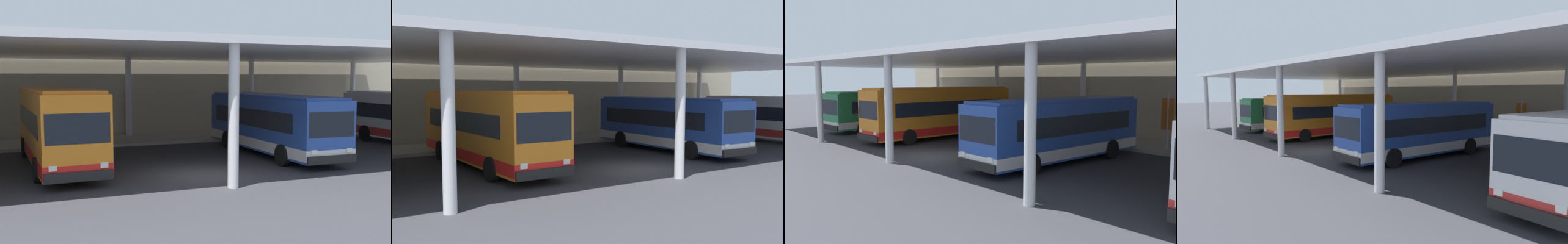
% 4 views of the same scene
% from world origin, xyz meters
% --- Properties ---
extents(ground_plane, '(200.00, 200.00, 0.00)m').
position_xyz_m(ground_plane, '(0.00, 0.00, 0.00)').
color(ground_plane, '#333338').
extents(platform_kerb, '(42.00, 4.50, 0.18)m').
position_xyz_m(platform_kerb, '(0.00, 11.75, 0.09)').
color(platform_kerb, '#A39E93').
rests_on(platform_kerb, ground).
extents(station_building_facade, '(48.00, 1.60, 7.13)m').
position_xyz_m(station_building_facade, '(0.00, 15.00, 3.56)').
color(station_building_facade, '#C1B293').
rests_on(station_building_facade, ground).
extents(canopy_shelter, '(40.00, 17.00, 5.55)m').
position_xyz_m(canopy_shelter, '(0.00, 5.50, 5.29)').
color(canopy_shelter, silver).
rests_on(canopy_shelter, ground).
extents(bus_nearest_bay, '(3.32, 10.69, 3.17)m').
position_xyz_m(bus_nearest_bay, '(-12.64, 4.53, 1.66)').
color(bus_nearest_bay, '#28844C').
rests_on(bus_nearest_bay, ground).
extents(bus_second_bay, '(2.98, 11.41, 3.57)m').
position_xyz_m(bus_second_bay, '(-5.53, 4.59, 1.84)').
color(bus_second_bay, orange).
rests_on(bus_second_bay, ground).
extents(bus_middle_bay, '(2.85, 10.57, 3.17)m').
position_xyz_m(bus_middle_bay, '(5.33, 3.87, 1.66)').
color(bus_middle_bay, '#284CA8').
rests_on(bus_middle_bay, ground).
extents(bench_waiting, '(1.80, 0.45, 0.92)m').
position_xyz_m(bench_waiting, '(-5.56, 11.82, 0.66)').
color(bench_waiting, '#383D47').
rests_on(bench_waiting, platform_kerb).
extents(trash_bin, '(0.52, 0.52, 0.98)m').
position_xyz_m(trash_bin, '(-9.41, 12.11, 0.68)').
color(trash_bin, '#33383D').
rests_on(trash_bin, platform_kerb).
extents(banner_sign, '(0.70, 0.12, 3.20)m').
position_xyz_m(banner_sign, '(7.53, 10.94, 1.98)').
color(banner_sign, '#B2B2B7').
rests_on(banner_sign, platform_kerb).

